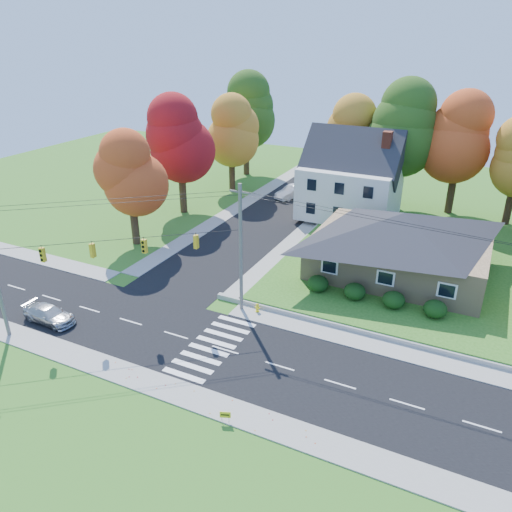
{
  "coord_description": "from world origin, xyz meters",
  "views": [
    {
      "loc": [
        14.15,
        -24.01,
        19.76
      ],
      "look_at": [
        -1.64,
        8.0,
        3.34
      ],
      "focal_mm": 35.0,
      "sensor_mm": 36.0,
      "label": 1
    }
  ],
  "objects": [
    {
      "name": "tree_west_3",
      "position": [
        -19.0,
        40.0,
        9.11
      ],
      "size": [
        7.84,
        7.84,
        14.6
      ],
      "color": "#3F2A19",
      "rests_on": "ground"
    },
    {
      "name": "tree_west_0",
      "position": [
        -17.0,
        12.0,
        7.15
      ],
      "size": [
        6.16,
        6.16,
        11.47
      ],
      "color": "#3F2A19",
      "rests_on": "ground"
    },
    {
      "name": "white_car",
      "position": [
        -8.58,
        32.33,
        0.81
      ],
      "size": [
        3.29,
        5.06,
        1.57
      ],
      "primitive_type": "imported",
      "rotation": [
        0.0,
        0.0,
        -0.37
      ],
      "color": "silver",
      "rests_on": "road_cross"
    },
    {
      "name": "ground",
      "position": [
        0.0,
        0.0,
        0.0
      ],
      "size": [
        120.0,
        120.0,
        0.0
      ],
      "primitive_type": "plane",
      "color": "#3D7923"
    },
    {
      "name": "tree_lot_2",
      "position": [
        10.0,
        34.0,
        8.96
      ],
      "size": [
        7.28,
        7.28,
        13.56
      ],
      "color": "#3F2A19",
      "rests_on": "lawn"
    },
    {
      "name": "tree_lot_0",
      "position": [
        -2.0,
        34.0,
        8.31
      ],
      "size": [
        6.72,
        6.72,
        12.51
      ],
      "color": "#3F2A19",
      "rests_on": "lawn"
    },
    {
      "name": "tree_west_1",
      "position": [
        -18.0,
        22.0,
        8.46
      ],
      "size": [
        7.28,
        7.28,
        13.56
      ],
      "color": "#3F2A19",
      "rests_on": "ground"
    },
    {
      "name": "ranch_house",
      "position": [
        8.0,
        16.0,
        3.27
      ],
      "size": [
        14.6,
        10.6,
        5.4
      ],
      "color": "tan",
      "rests_on": "lawn"
    },
    {
      "name": "road_main",
      "position": [
        0.0,
        0.0,
        0.01
      ],
      "size": [
        90.0,
        8.0,
        0.02
      ],
      "primitive_type": "cube",
      "color": "black",
      "rests_on": "ground"
    },
    {
      "name": "traffic_infrastructure",
      "position": [
        -0.15,
        1.35,
        5.15
      ],
      "size": [
        38.1,
        10.66,
        10.0
      ],
      "color": "#666059",
      "rests_on": "ground"
    },
    {
      "name": "fire_hydrant",
      "position": [
        -0.22,
        5.35,
        0.37
      ],
      "size": [
        0.43,
        0.34,
        0.77
      ],
      "color": "yellow",
      "rests_on": "ground"
    },
    {
      "name": "yard_sign",
      "position": [
        3.34,
        -5.89,
        0.55
      ],
      "size": [
        0.58,
        0.25,
        0.77
      ],
      "color": "black",
      "rests_on": "ground"
    },
    {
      "name": "tree_lot_1",
      "position": [
        4.0,
        33.0,
        9.61
      ],
      "size": [
        7.84,
        7.84,
        14.6
      ],
      "color": "#3F2A19",
      "rests_on": "lawn"
    },
    {
      "name": "colonial_house",
      "position": [
        0.04,
        28.0,
        4.58
      ],
      "size": [
        10.4,
        8.4,
        9.6
      ],
      "color": "silver",
      "rests_on": "lawn"
    },
    {
      "name": "sidewalk_south",
      "position": [
        0.0,
        -5.0,
        0.04
      ],
      "size": [
        90.0,
        2.0,
        0.08
      ],
      "primitive_type": "cube",
      "color": "#9C9A90",
      "rests_on": "ground"
    },
    {
      "name": "lawn",
      "position": [
        13.0,
        21.0,
        0.25
      ],
      "size": [
        30.0,
        30.0,
        0.5
      ],
      "primitive_type": "cube",
      "color": "#3D7923",
      "rests_on": "ground"
    },
    {
      "name": "tree_west_2",
      "position": [
        -17.0,
        32.0,
        7.81
      ],
      "size": [
        6.72,
        6.72,
        12.51
      ],
      "color": "#3F2A19",
      "rests_on": "ground"
    },
    {
      "name": "road_cross",
      "position": [
        -8.0,
        26.0,
        0.01
      ],
      "size": [
        8.0,
        44.0,
        0.02
      ],
      "primitive_type": "cube",
      "color": "black",
      "rests_on": "ground"
    },
    {
      "name": "silver_sedan",
      "position": [
        -13.31,
        -2.62,
        0.64
      ],
      "size": [
        4.29,
        1.85,
        1.23
      ],
      "primitive_type": "imported",
      "rotation": [
        0.0,
        0.0,
        1.54
      ],
      "color": "#B3B3B3",
      "rests_on": "road_main"
    },
    {
      "name": "hedge_row",
      "position": [
        7.5,
        9.8,
        1.14
      ],
      "size": [
        10.7,
        1.7,
        1.27
      ],
      "color": "#163A10",
      "rests_on": "lawn"
    },
    {
      "name": "sidewalk_north",
      "position": [
        0.0,
        5.0,
        0.04
      ],
      "size": [
        90.0,
        2.0,
        0.08
      ],
      "primitive_type": "cube",
      "color": "#9C9A90",
      "rests_on": "ground"
    }
  ]
}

